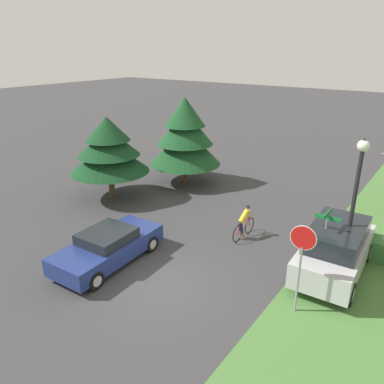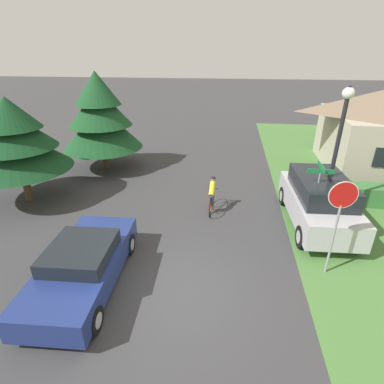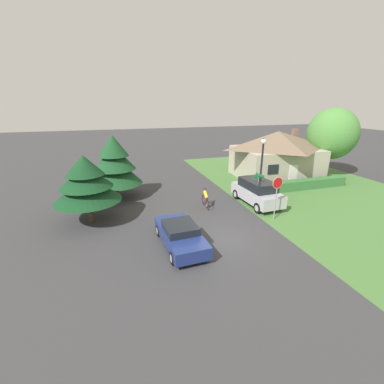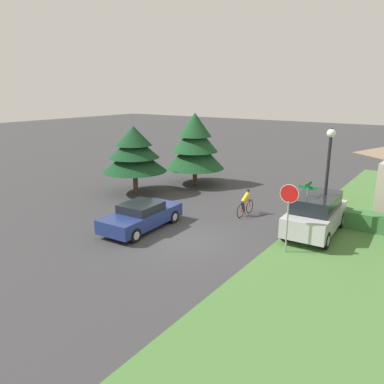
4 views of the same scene
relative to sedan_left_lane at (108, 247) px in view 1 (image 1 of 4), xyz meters
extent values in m
plane|color=#38383A|center=(2.50, 0.02, -0.66)|extent=(140.00, 140.00, 0.00)
cube|color=navy|center=(0.00, 0.00, -0.07)|extent=(2.12, 4.60, 0.67)
cube|color=black|center=(0.00, -0.01, 0.47)|extent=(1.76, 1.97, 0.41)
cylinder|color=black|center=(-0.92, 1.49, -0.33)|extent=(0.29, 0.68, 0.67)
cylinder|color=#ADADB2|center=(-0.92, 1.49, -0.33)|extent=(0.29, 0.40, 0.39)
cylinder|color=black|center=(0.77, 1.58, -0.33)|extent=(0.29, 0.68, 0.67)
cylinder|color=#ADADB2|center=(0.77, 1.58, -0.33)|extent=(0.29, 0.40, 0.39)
cylinder|color=black|center=(-0.77, -1.57, -0.33)|extent=(0.29, 0.68, 0.67)
cylinder|color=#ADADB2|center=(-0.77, -1.57, -0.33)|extent=(0.29, 0.40, 0.39)
cylinder|color=black|center=(0.92, -1.49, -0.33)|extent=(0.29, 0.68, 0.67)
cylinder|color=#ADADB2|center=(0.92, -1.49, -0.33)|extent=(0.29, 0.40, 0.39)
torus|color=black|center=(3.25, 4.36, -0.30)|extent=(0.07, 0.76, 0.76)
torus|color=black|center=(3.29, 5.38, -0.30)|extent=(0.07, 0.76, 0.76)
cylinder|color=#B21E1E|center=(3.26, 4.62, -0.16)|extent=(0.04, 0.18, 0.55)
cylinder|color=#B21E1E|center=(3.28, 5.00, -0.14)|extent=(0.06, 0.64, 0.60)
cylinder|color=#B21E1E|center=(3.27, 4.93, 0.13)|extent=(0.07, 0.76, 0.07)
cylinder|color=#B21E1E|center=(3.26, 4.53, -0.37)|extent=(0.05, 0.34, 0.16)
cylinder|color=#B21E1E|center=(3.26, 4.46, -0.10)|extent=(0.04, 0.21, 0.43)
cylinder|color=#B21E1E|center=(3.29, 5.34, -0.08)|extent=(0.04, 0.12, 0.46)
cylinder|color=black|center=(3.29, 5.30, 0.15)|extent=(0.44, 0.04, 0.02)
ellipsoid|color=black|center=(3.26, 4.55, 0.13)|extent=(0.09, 0.20, 0.05)
cylinder|color=#262D4C|center=(3.26, 4.54, -0.04)|extent=(0.12, 0.25, 0.46)
cylinder|color=#262D4C|center=(3.26, 4.70, -0.12)|extent=(0.12, 0.25, 0.61)
cylinder|color=#8C6647|center=(3.26, 4.61, -0.40)|extent=(0.08, 0.08, 0.30)
cylinder|color=#8C6647|center=(3.31, 4.77, -0.49)|extent=(0.17, 0.08, 0.21)
cylinder|color=yellow|center=(3.27, 4.83, 0.35)|extent=(0.25, 0.69, 0.54)
cylinder|color=yellow|center=(3.29, 5.07, 0.33)|extent=(0.08, 0.25, 0.36)
cylinder|color=yellow|center=(3.29, 5.35, 0.33)|extent=(0.08, 0.25, 0.36)
sphere|color=#8C6647|center=(3.28, 5.11, 0.67)|extent=(0.19, 0.19, 0.19)
ellipsoid|color=black|center=(3.28, 5.11, 0.72)|extent=(0.22, 0.18, 0.12)
cube|color=#B7B7BC|center=(7.30, 4.29, 0.15)|extent=(2.20, 4.74, 0.91)
cube|color=black|center=(7.30, 4.29, 0.94)|extent=(1.89, 3.08, 0.69)
cylinder|color=black|center=(6.34, 5.83, -0.27)|extent=(0.30, 0.80, 0.78)
cylinder|color=#ADADB2|center=(6.34, 5.83, -0.27)|extent=(0.30, 0.47, 0.45)
cylinder|color=black|center=(8.11, 5.91, -0.27)|extent=(0.30, 0.80, 0.78)
cylinder|color=#ADADB2|center=(8.11, 5.91, -0.27)|extent=(0.30, 0.47, 0.45)
cylinder|color=black|center=(6.49, 2.67, -0.27)|extent=(0.30, 0.80, 0.78)
cylinder|color=#ADADB2|center=(6.49, 2.67, -0.27)|extent=(0.30, 0.47, 0.45)
cylinder|color=black|center=(8.26, 2.75, -0.27)|extent=(0.30, 0.80, 0.78)
cylinder|color=#ADADB2|center=(8.26, 2.75, -0.27)|extent=(0.30, 0.47, 0.45)
cylinder|color=gray|center=(6.98, 1.43, 0.48)|extent=(0.07, 0.07, 2.29)
cylinder|color=red|center=(6.98, 1.43, 1.94)|extent=(0.75, 0.09, 0.75)
cylinder|color=silver|center=(6.98, 1.43, 1.94)|extent=(0.79, 0.09, 0.79)
cylinder|color=black|center=(7.62, 4.49, 1.67)|extent=(0.15, 0.15, 4.67)
sphere|color=white|center=(7.62, 4.49, 4.19)|extent=(0.39, 0.39, 0.39)
cone|color=black|center=(7.62, 4.49, 4.38)|extent=(0.23, 0.23, 0.16)
cylinder|color=gray|center=(7.01, 3.75, 0.50)|extent=(0.06, 0.06, 2.32)
cube|color=#197238|center=(7.01, 3.75, 1.72)|extent=(0.90, 0.03, 0.16)
cube|color=#197238|center=(7.01, 3.75, 1.88)|extent=(0.03, 0.90, 0.16)
cylinder|color=#4C3823|center=(-4.92, 4.78, 0.09)|extent=(0.32, 0.32, 1.51)
cone|color=#143D1E|center=(-4.92, 4.78, 1.68)|extent=(4.24, 4.24, 1.67)
cone|color=#143D1E|center=(-4.92, 4.78, 2.50)|extent=(3.31, 3.31, 1.47)
cone|color=#143D1E|center=(-4.92, 4.78, 3.20)|extent=(2.38, 2.38, 1.27)
cylinder|color=#4C3823|center=(-3.07, 9.13, -0.06)|extent=(0.32, 0.32, 1.21)
cone|color=#194723|center=(-3.07, 9.13, 1.66)|extent=(4.26, 4.26, 2.22)
cone|color=#194723|center=(-3.07, 9.13, 2.75)|extent=(3.33, 3.33, 1.96)
cone|color=#194723|center=(-3.07, 9.13, 3.70)|extent=(2.39, 2.39, 1.69)
camera|label=1|loc=(10.00, -8.40, 7.18)|focal=35.00mm
camera|label=2|loc=(3.89, -6.23, 5.45)|focal=28.00mm
camera|label=3|loc=(-3.10, -12.19, 6.88)|focal=24.00mm
camera|label=4|loc=(12.21, -13.02, 6.06)|focal=35.00mm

